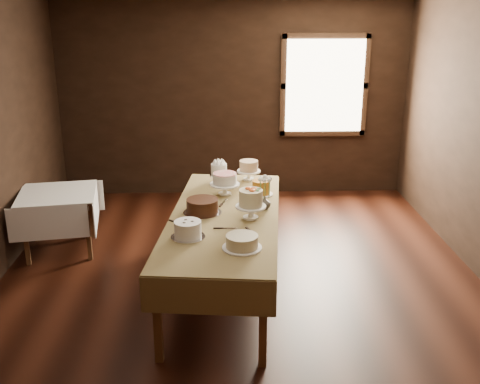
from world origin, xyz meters
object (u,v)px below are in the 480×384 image
object	(u,v)px
cake_server_d	(260,203)
cake_server_a	(232,228)
cake_lattice	(225,185)
display_table	(224,220)
side_table	(58,199)
cake_server_b	(253,234)
cake_chocolate	(202,207)
cake_caramel	(261,188)
cake_flowers	(251,206)
cake_speckled	(249,171)
cake_meringue	(219,174)
cake_swirl	(188,230)
flower_vase	(265,203)
cake_server_e	(183,224)
cake_cream	(242,242)
cake_server_c	(224,201)

from	to	relation	value
cake_server_d	cake_server_a	bearing A→B (deg)	-174.06
cake_lattice	cake_server_d	xyz separation A→B (m)	(0.36, -0.28, -0.10)
display_table	side_table	bearing A→B (deg)	151.58
side_table	cake_server_b	xyz separation A→B (m)	(2.13, -1.51, 0.19)
display_table	cake_server_d	bearing A→B (deg)	40.38
cake_server_d	cake_chocolate	bearing A→B (deg)	145.39
side_table	cake_server_d	distance (m)	2.36
cake_lattice	cake_server_a	size ratio (longest dim) A/B	1.31
cake_caramel	cake_flowers	size ratio (longest dim) A/B	0.85
cake_server_b	cake_server_d	bearing A→B (deg)	152.86
display_table	cake_caramel	xyz separation A→B (m)	(0.39, 0.57, 0.13)
side_table	cake_server_d	size ratio (longest dim) A/B	4.00
cake_chocolate	cake_flowers	world-z (taller)	cake_flowers
cake_lattice	cake_flowers	xyz separation A→B (m)	(0.24, -0.70, 0.02)
display_table	cake_chocolate	distance (m)	0.25
side_table	cake_speckled	world-z (taller)	cake_speckled
cake_lattice	cake_speckled	bearing A→B (deg)	61.22
side_table	cake_server_a	size ratio (longest dim) A/B	4.00
cake_meringue	cake_caramel	bearing A→B (deg)	-44.61
cake_meringue	cake_swirl	size ratio (longest dim) A/B	0.75
cake_server_d	flower_vase	size ratio (longest dim) A/B	1.92
cake_flowers	cake_server_e	size ratio (longest dim) A/B	1.22
cake_lattice	cake_chocolate	bearing A→B (deg)	-111.67
cake_caramel	cake_server_a	world-z (taller)	cake_caramel
cake_lattice	display_table	bearing A→B (deg)	-90.87
cake_speckled	cake_flowers	world-z (taller)	cake_flowers
side_table	cake_flowers	xyz separation A→B (m)	(2.13, -1.12, 0.31)
cake_caramel	cake_server_b	distance (m)	1.08
cake_caramel	cake_swirl	world-z (taller)	cake_caramel
cake_cream	cake_server_a	distance (m)	0.44
cake_caramel	cake_flowers	distance (m)	0.70
cake_caramel	cake_server_e	size ratio (longest dim) A/B	1.04
cake_meringue	cake_swirl	distance (m)	1.58
side_table	cake_flowers	world-z (taller)	cake_flowers
cake_caramel	flower_vase	size ratio (longest dim) A/B	1.99
side_table	cake_server_e	distance (m)	1.96
cake_flowers	cake_server_b	xyz separation A→B (m)	(-0.00, -0.39, -0.12)
cake_speckled	cake_server_e	xyz separation A→B (m)	(-0.67, -1.34, -0.10)
cake_lattice	cake_flowers	world-z (taller)	cake_flowers
cake_chocolate	cake_server_d	bearing A→B (deg)	24.94
cake_speckled	cake_chocolate	size ratio (longest dim) A/B	0.78
cake_speckled	cake_server_c	xyz separation A→B (m)	(-0.29, -0.74, -0.10)
cake_caramel	cake_meringue	bearing A→B (deg)	135.39
cake_server_b	cake_server_c	xyz separation A→B (m)	(-0.24, 0.86, 0.00)
cake_meringue	cake_server_c	xyz separation A→B (m)	(0.05, -0.65, -0.10)
cake_server_b	flower_vase	size ratio (longest dim) A/B	1.92
display_table	cake_server_e	bearing A→B (deg)	-148.24
cake_server_e	display_table	bearing A→B (deg)	69.01
display_table	cake_speckled	distance (m)	1.15
cake_cream	cake_server_b	size ratio (longest dim) A/B	1.38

